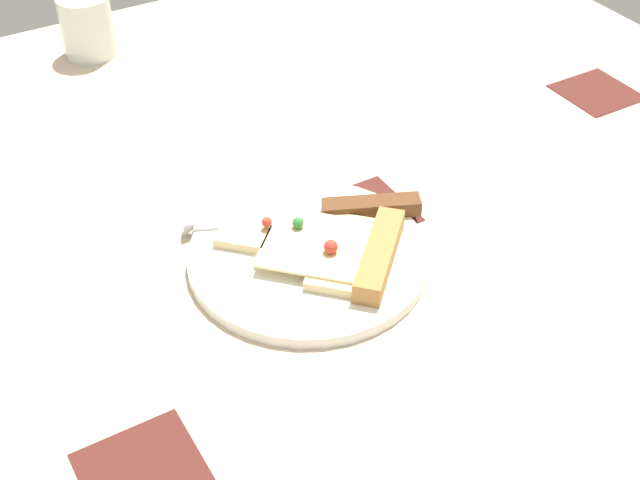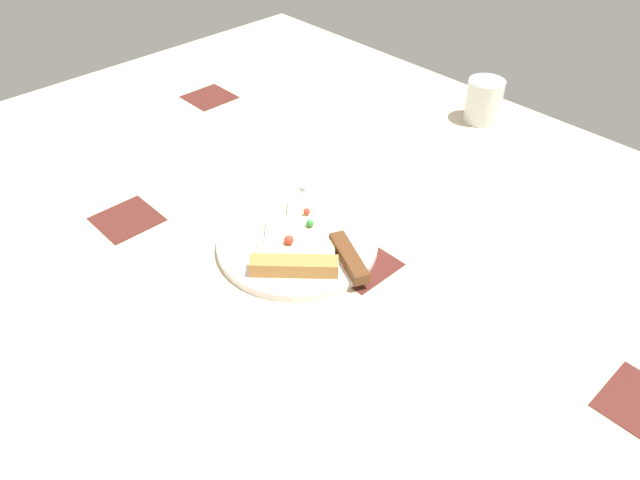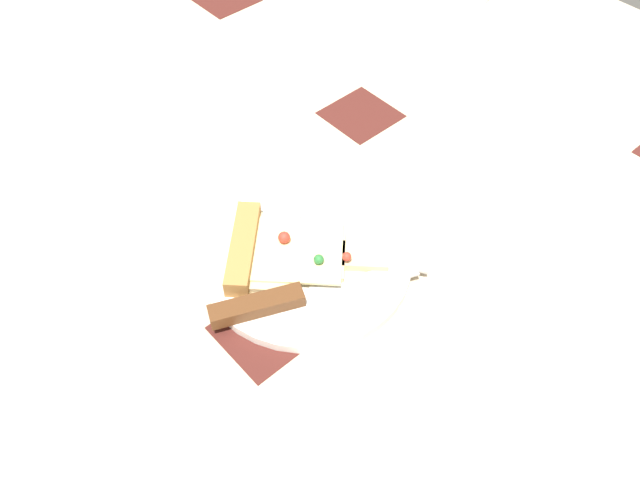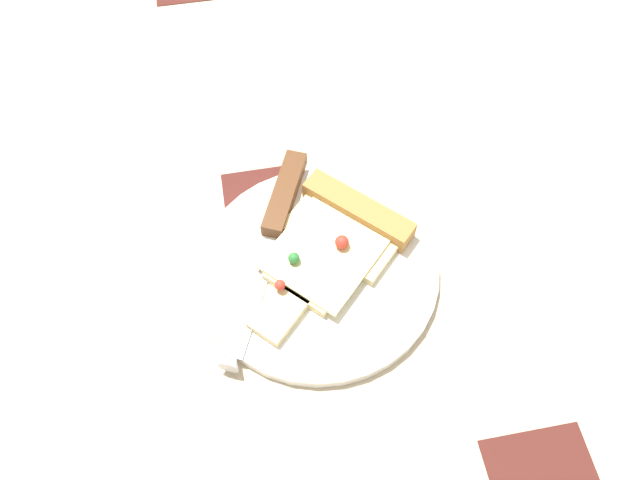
# 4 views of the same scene
# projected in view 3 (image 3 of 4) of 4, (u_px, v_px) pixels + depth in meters

# --- Properties ---
(ground_plane) EXTENTS (1.43, 1.43, 0.03)m
(ground_plane) POSITION_uv_depth(u_px,v_px,m) (292.00, 208.00, 0.82)
(ground_plane) COLOR #C6B293
(ground_plane) RESTS_ON ground
(plate) EXTENTS (0.24, 0.24, 0.01)m
(plate) POSITION_uv_depth(u_px,v_px,m) (306.00, 260.00, 0.74)
(plate) COLOR white
(plate) RESTS_ON ground_plane
(pizza_slice) EXTENTS (0.18, 0.18, 0.03)m
(pizza_slice) POSITION_uv_depth(u_px,v_px,m) (283.00, 251.00, 0.73)
(pizza_slice) COLOR beige
(pizza_slice) RESTS_ON plate
(knife) EXTENTS (0.23, 0.12, 0.02)m
(knife) POSITION_uv_depth(u_px,v_px,m) (299.00, 296.00, 0.69)
(knife) COLOR silver
(knife) RESTS_ON plate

